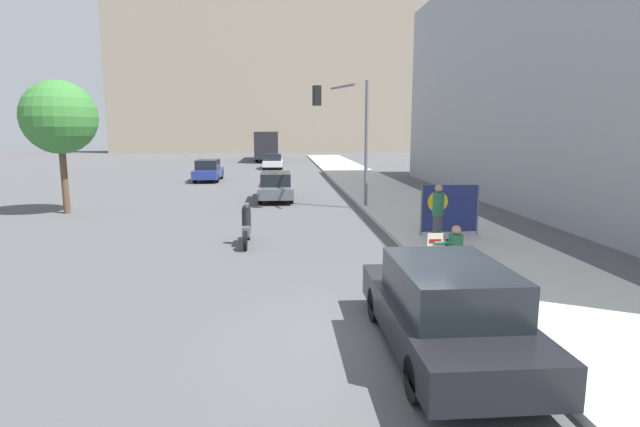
% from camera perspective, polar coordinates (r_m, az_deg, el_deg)
% --- Properties ---
extents(ground_plane, '(160.00, 160.00, 0.00)m').
position_cam_1_polar(ground_plane, '(9.02, 8.71, -14.15)').
color(ground_plane, '#4F4F51').
extents(sidewalk_curb, '(4.29, 90.00, 0.16)m').
position_cam_1_polar(sidewalk_curb, '(24.01, 9.53, 1.00)').
color(sidewalk_curb, beige).
rests_on(sidewalk_curb, ground_plane).
extents(building_backdrop_far, '(52.00, 12.00, 22.91)m').
position_cam_1_polar(building_backdrop_far, '(84.87, -4.74, 14.87)').
color(building_backdrop_far, gray).
rests_on(building_backdrop_far, ground_plane).
extents(building_backdrop_right, '(10.00, 32.00, 12.18)m').
position_cam_1_polar(building_backdrop_right, '(27.30, 30.16, 13.54)').
color(building_backdrop_right, '#99999E').
rests_on(building_backdrop_right, ground_plane).
extents(seated_protester, '(0.92, 0.77, 1.22)m').
position_cam_1_polar(seated_protester, '(12.24, 15.27, -3.99)').
color(seated_protester, '#474C56').
rests_on(seated_protester, sidewalk_curb).
extents(jogger_on_sidewalk, '(0.34, 0.34, 1.82)m').
position_cam_1_polar(jogger_on_sidewalk, '(15.49, 13.32, -0.04)').
color(jogger_on_sidewalk, '#424247').
rests_on(jogger_on_sidewalk, sidewalk_curb).
extents(pedestrian_behind, '(0.34, 0.34, 1.61)m').
position_cam_1_polar(pedestrian_behind, '(17.73, 14.54, 0.72)').
color(pedestrian_behind, '#334775').
rests_on(pedestrian_behind, sidewalk_curb).
extents(protest_banner, '(1.97, 0.06, 1.65)m').
position_cam_1_polar(protest_banner, '(17.00, 14.56, 0.56)').
color(protest_banner, slate).
rests_on(protest_banner, sidewalk_curb).
extents(traffic_light_pole, '(2.57, 2.33, 5.60)m').
position_cam_1_polar(traffic_light_pole, '(22.44, 3.25, 10.34)').
color(traffic_light_pole, slate).
rests_on(traffic_light_pole, sidewalk_curb).
extents(parked_car_curbside, '(1.89, 4.66, 1.54)m').
position_cam_1_polar(parked_car_curbside, '(8.41, 14.16, -10.53)').
color(parked_car_curbside, black).
rests_on(parked_car_curbside, ground_plane).
extents(car_on_road_nearest, '(1.73, 4.62, 1.43)m').
position_cam_1_polar(car_on_road_nearest, '(25.91, -5.07, 3.13)').
color(car_on_road_nearest, '#565B60').
rests_on(car_on_road_nearest, ground_plane).
extents(car_on_road_midblock, '(1.71, 4.35, 1.52)m').
position_cam_1_polar(car_on_road_midblock, '(36.23, -12.65, 4.83)').
color(car_on_road_midblock, navy).
rests_on(car_on_road_midblock, ground_plane).
extents(car_on_road_distant, '(1.79, 4.32, 1.39)m').
position_cam_1_polar(car_on_road_distant, '(46.79, -5.41, 5.98)').
color(car_on_road_distant, silver).
rests_on(car_on_road_distant, ground_plane).
extents(city_bus_on_road, '(2.54, 11.66, 3.35)m').
position_cam_1_polar(city_bus_on_road, '(59.45, -6.05, 7.91)').
color(city_bus_on_road, '#232328').
rests_on(city_bus_on_road, ground_plane).
extents(motorcycle_on_road, '(0.28, 2.14, 1.30)m').
position_cam_1_polar(motorcycle_on_road, '(15.90, -8.38, -1.62)').
color(motorcycle_on_road, '#565B60').
rests_on(motorcycle_on_road, ground_plane).
extents(street_tree_near_curb, '(3.09, 3.09, 5.67)m').
position_cam_1_polar(street_tree_near_curb, '(24.14, -27.65, 9.68)').
color(street_tree_near_curb, brown).
rests_on(street_tree_near_curb, ground_plane).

